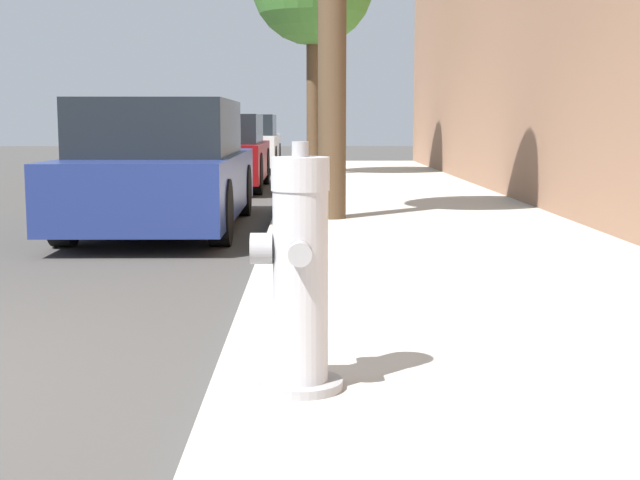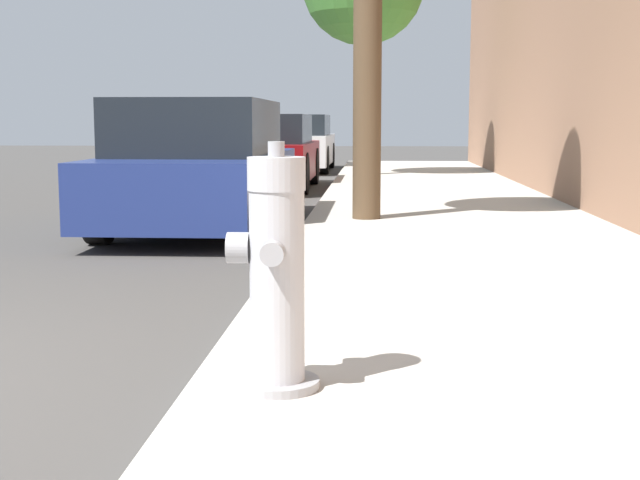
# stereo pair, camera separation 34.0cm
# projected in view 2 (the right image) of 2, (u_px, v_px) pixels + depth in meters

# --- Properties ---
(sidewalk_slab) EXTENTS (3.13, 40.00, 0.16)m
(sidewalk_slab) POSITION_uv_depth(u_px,v_px,m) (584.00, 402.00, 3.52)
(sidewalk_slab) COLOR #B7B2A8
(sidewalk_slab) RESTS_ON ground_plane
(fire_hydrant) EXTENTS (0.35, 0.35, 0.95)m
(fire_hydrant) POSITION_uv_depth(u_px,v_px,m) (276.00, 276.00, 3.39)
(fire_hydrant) COLOR #97979C
(fire_hydrant) RESTS_ON sidewalk_slab
(parked_car_near) EXTENTS (1.69, 4.51, 1.41)m
(parked_car_near) POSITION_uv_depth(u_px,v_px,m) (202.00, 167.00, 9.87)
(parked_car_near) COLOR navy
(parked_car_near) RESTS_ON ground_plane
(parked_car_mid) EXTENTS (1.88, 3.97, 1.31)m
(parked_car_mid) POSITION_uv_depth(u_px,v_px,m) (260.00, 152.00, 15.67)
(parked_car_mid) COLOR maroon
(parked_car_mid) RESTS_ON ground_plane
(parked_car_far) EXTENTS (1.70, 4.35, 1.34)m
(parked_car_far) POSITION_uv_depth(u_px,v_px,m) (296.00, 144.00, 21.39)
(parked_car_far) COLOR silver
(parked_car_far) RESTS_ON ground_plane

